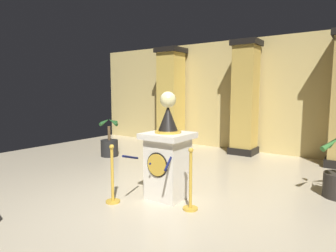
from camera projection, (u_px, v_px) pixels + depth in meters
The scene contains 9 objects.
ground_plane at pixel (147, 200), 4.95m from camera, with size 12.09×12.09×0.00m, color beige.
back_wall at pixel (252, 96), 8.93m from camera, with size 12.09×0.16×3.45m, color tan.
pedestal_clock at pixel (168, 157), 5.01m from camera, with size 0.76×0.76×1.85m.
stanchion_near at pixel (112, 183), 4.82m from camera, with size 0.24×0.24×0.99m.
stanchion_far at pixel (190, 188), 4.53m from camera, with size 0.24×0.24×0.99m.
velvet_rope at pixel (150, 158), 4.62m from camera, with size 0.89×0.88×0.22m.
column_left at pixel (171, 98), 9.98m from camera, with size 0.86×0.86×3.31m.
column_centre_rear at pixel (245, 99), 8.48m from camera, with size 0.76×0.76×3.31m.
potted_palm_left at pixel (109, 145), 8.31m from camera, with size 0.68×0.68×1.11m.
Camera 1 is at (3.03, -3.70, 1.85)m, focal length 30.99 mm.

